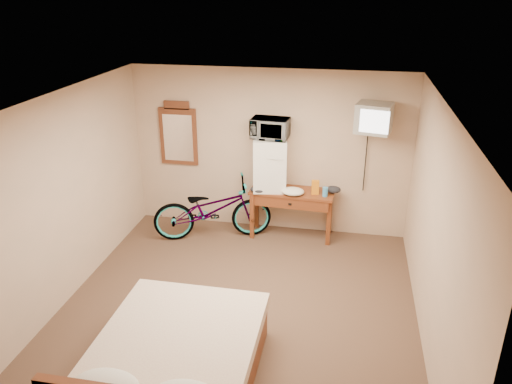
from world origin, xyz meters
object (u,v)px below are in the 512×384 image
(mini_fridge, at_px, (270,164))
(bed, at_px, (172,369))
(desk, at_px, (292,200))
(crt_television, at_px, (374,118))
(bicycle, at_px, (213,209))
(microwave, at_px, (270,128))
(wall_mirror, at_px, (178,134))
(blue_cup, at_px, (325,192))

(mini_fridge, height_order, bed, mini_fridge)
(mini_fridge, bearing_deg, desk, -9.20)
(mini_fridge, bearing_deg, bed, -95.81)
(crt_television, distance_m, bicycle, 2.69)
(mini_fridge, distance_m, bed, 3.56)
(bicycle, bearing_deg, bed, 169.96)
(bicycle, height_order, bed, bicycle)
(microwave, height_order, crt_television, crt_television)
(microwave, bearing_deg, bed, -91.14)
(wall_mirror, distance_m, bicycle, 1.29)
(crt_television, xyz_separation_m, bicycle, (-2.25, -0.25, -1.45))
(mini_fridge, distance_m, bicycle, 1.10)
(desk, xyz_separation_m, wall_mirror, (-1.81, 0.27, 0.83))
(blue_cup, bearing_deg, crt_television, 9.62)
(microwave, relative_size, blue_cup, 3.91)
(mini_fridge, distance_m, microwave, 0.54)
(desk, relative_size, blue_cup, 9.34)
(wall_mirror, bearing_deg, mini_fridge, -8.29)
(desk, distance_m, mini_fridge, 0.63)
(mini_fridge, distance_m, crt_television, 1.63)
(wall_mirror, bearing_deg, bed, -72.99)
(wall_mirror, xyz_separation_m, bicycle, (0.65, -0.50, -0.99))
(blue_cup, relative_size, wall_mirror, 0.14)
(desk, relative_size, bed, 0.64)
(desk, distance_m, crt_television, 1.69)
(crt_television, bearing_deg, microwave, 178.51)
(bicycle, bearing_deg, crt_television, -102.02)
(microwave, distance_m, wall_mirror, 1.50)
(desk, relative_size, microwave, 2.39)
(microwave, bearing_deg, desk, -4.56)
(desk, bearing_deg, bed, -101.65)
(wall_mirror, bearing_deg, microwave, -8.29)
(mini_fridge, relative_size, bed, 0.40)
(crt_television, distance_m, bed, 4.17)
(microwave, height_order, bicycle, microwave)
(microwave, relative_size, bicycle, 0.30)
(blue_cup, xyz_separation_m, bicycle, (-1.66, -0.15, -0.35))
(microwave, bearing_deg, wall_mirror, 176.39)
(desk, relative_size, wall_mirror, 1.27)
(blue_cup, bearing_deg, bicycle, -174.71)
(desk, bearing_deg, crt_television, 1.00)
(microwave, bearing_deg, crt_television, 3.18)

